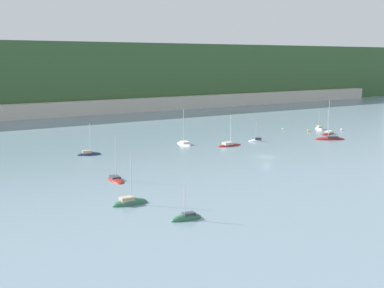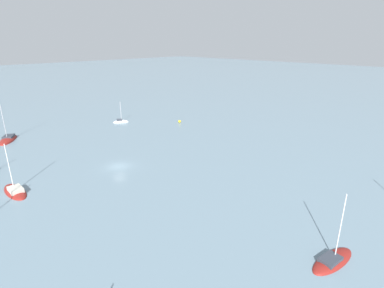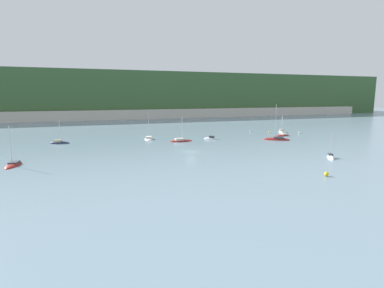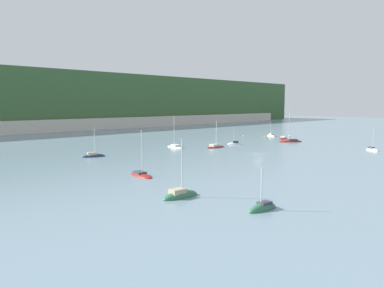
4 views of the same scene
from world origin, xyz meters
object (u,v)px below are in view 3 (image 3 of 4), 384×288
(sailboat_5, at_px, (181,141))
(mooring_buoy_0, at_px, (299,133))
(mooring_buoy_2, at_px, (250,131))
(sailboat_6, at_px, (283,136))
(sailboat_8, at_px, (331,158))
(sailboat_10, at_px, (59,143))
(mooring_buoy_1, at_px, (326,174))
(sailboat_2, at_px, (149,139))
(sailboat_7, at_px, (211,139))
(sailboat_4, at_px, (13,165))
(mooring_buoy_3, at_px, (269,132))
(sailboat_3, at_px, (276,140))
(sailboat_0, at_px, (281,132))

(sailboat_5, distance_m, mooring_buoy_0, 49.72)
(mooring_buoy_2, bearing_deg, sailboat_6, -74.15)
(mooring_buoy_0, relative_size, mooring_buoy_2, 1.25)
(sailboat_6, bearing_deg, sailboat_8, 55.57)
(sailboat_10, xyz_separation_m, mooring_buoy_1, (49.96, -58.24, 0.29))
(sailboat_2, height_order, sailboat_7, sailboat_2)
(sailboat_5, relative_size, sailboat_8, 1.26)
(sailboat_4, relative_size, sailboat_6, 1.11)
(sailboat_4, height_order, sailboat_6, sailboat_4)
(sailboat_7, distance_m, sailboat_10, 48.84)
(mooring_buoy_0, height_order, mooring_buoy_3, mooring_buoy_0)
(mooring_buoy_3, bearing_deg, sailboat_5, -167.87)
(mooring_buoy_1, bearing_deg, mooring_buoy_3, 65.35)
(mooring_buoy_3, bearing_deg, sailboat_4, -160.98)
(sailboat_7, relative_size, sailboat_10, 0.71)
(sailboat_8, xyz_separation_m, mooring_buoy_1, (-13.18, -12.54, 0.30))
(sailboat_2, height_order, sailboat_4, sailboat_2)
(sailboat_2, distance_m, sailboat_10, 28.30)
(sailboat_8, distance_m, mooring_buoy_0, 46.85)
(sailboat_3, relative_size, sailboat_6, 1.55)
(sailboat_2, bearing_deg, sailboat_0, -75.75)
(sailboat_3, bearing_deg, sailboat_7, 8.36)
(sailboat_7, xyz_separation_m, mooring_buoy_0, (38.45, 1.97, 0.26))
(sailboat_4, xyz_separation_m, mooring_buoy_0, (93.80, 23.65, 0.30))
(mooring_buoy_3, bearing_deg, sailboat_6, -88.24)
(sailboat_10, bearing_deg, sailboat_3, 0.47)
(sailboat_8, bearing_deg, sailboat_3, -160.39)
(mooring_buoy_0, bearing_deg, sailboat_0, 118.02)
(sailboat_0, height_order, sailboat_5, sailboat_5)
(sailboat_10, relative_size, mooring_buoy_0, 11.15)
(sailboat_2, xyz_separation_m, sailboat_10, (-28.30, -0.25, 0.00))
(mooring_buoy_1, bearing_deg, mooring_buoy_0, 55.23)
(sailboat_6, bearing_deg, mooring_buoy_0, -177.64)
(sailboat_0, relative_size, sailboat_4, 0.76)
(mooring_buoy_0, bearing_deg, sailboat_4, -165.85)
(mooring_buoy_0, bearing_deg, sailboat_7, -177.06)
(sailboat_4, bearing_deg, sailboat_7, 120.75)
(sailboat_0, relative_size, sailboat_2, 0.66)
(sailboat_2, relative_size, mooring_buoy_0, 13.82)
(sailboat_10, bearing_deg, sailboat_0, 14.56)
(sailboat_0, relative_size, sailboat_8, 0.97)
(sailboat_2, xyz_separation_m, sailboat_6, (48.62, -8.43, -0.01))
(mooring_buoy_0, height_order, mooring_buoy_1, mooring_buoy_1)
(mooring_buoy_1, bearing_deg, sailboat_2, 110.32)
(sailboat_6, xyz_separation_m, mooring_buoy_0, (9.83, 2.94, 0.27))
(sailboat_3, distance_m, sailboat_5, 32.45)
(sailboat_2, height_order, mooring_buoy_2, sailboat_2)
(sailboat_8, bearing_deg, sailboat_2, -112.59)
(sailboat_8, distance_m, mooring_buoy_3, 47.63)
(sailboat_10, bearing_deg, sailboat_2, 14.15)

